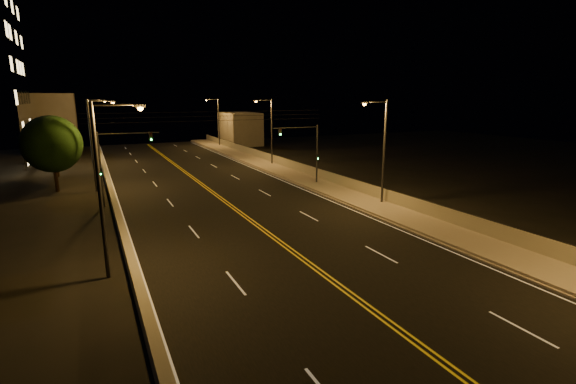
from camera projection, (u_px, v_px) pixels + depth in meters
name	position (u px, v px, depth m)	size (l,w,h in m)	color
ground	(472.00, 384.00, 13.49)	(160.00, 160.00, 0.00)	black
road	(252.00, 222.00, 31.09)	(18.00, 120.00, 0.02)	black
sidewalk	(371.00, 204.00, 35.60)	(3.60, 120.00, 0.30)	gray
curb	(352.00, 208.00, 34.83)	(0.14, 120.00, 0.15)	gray
parapet_wall	(387.00, 195.00, 36.15)	(0.30, 120.00, 1.00)	gray
jersey_barrier	(123.00, 233.00, 27.20)	(0.45, 120.00, 0.88)	gray
distant_building_right	(240.00, 129.00, 81.46)	(6.00, 10.00, 6.17)	gray
distant_building_left	(51.00, 123.00, 70.57)	(8.00, 8.00, 9.72)	gray
parapet_rail	(387.00, 189.00, 36.03)	(0.06, 0.06, 120.00)	black
lane_markings	(253.00, 222.00, 31.02)	(17.32, 116.00, 0.00)	silver
streetlight_1	(382.00, 146.00, 34.63)	(2.55, 0.28, 8.88)	#2D2D33
streetlight_2	(270.00, 128.00, 55.52)	(2.55, 0.28, 8.88)	#2D2D33
streetlight_3	(217.00, 119.00, 77.47)	(2.55, 0.28, 8.88)	#2D2D33
streetlight_4	(105.00, 179.00, 20.49)	(2.55, 0.28, 8.88)	#2D2D33
streetlight_5	(95.00, 139.00, 40.13)	(2.55, 0.28, 8.88)	#2D2D33
streetlight_6	(92.00, 127.00, 55.95)	(2.55, 0.28, 8.88)	#2D2D33
traffic_signal_right	(309.00, 148.00, 43.03)	(5.11, 0.31, 6.30)	#2D2D33
traffic_signal_left	(112.00, 159.00, 35.11)	(5.11, 0.31, 6.30)	#2D2D33
overhead_wires	(214.00, 116.00, 37.81)	(22.00, 0.03, 0.83)	black
tree_0	(52.00, 144.00, 40.07)	(5.48, 5.48, 7.42)	black
tree_1	(54.00, 143.00, 48.12)	(4.62, 4.62, 6.26)	black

